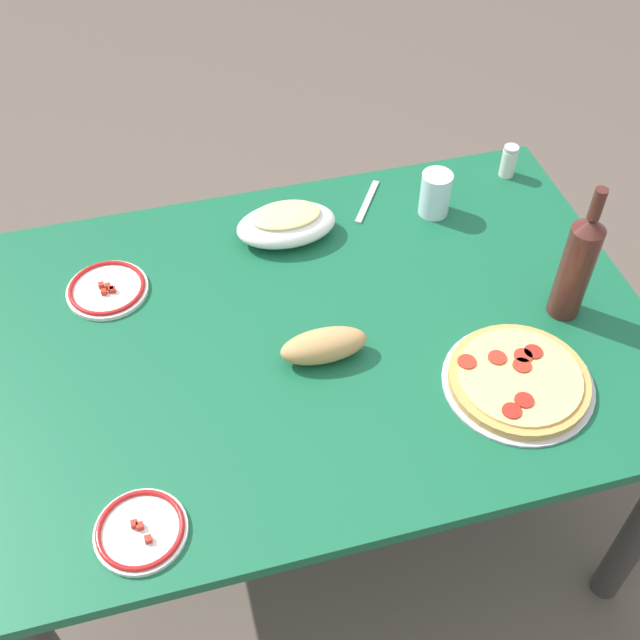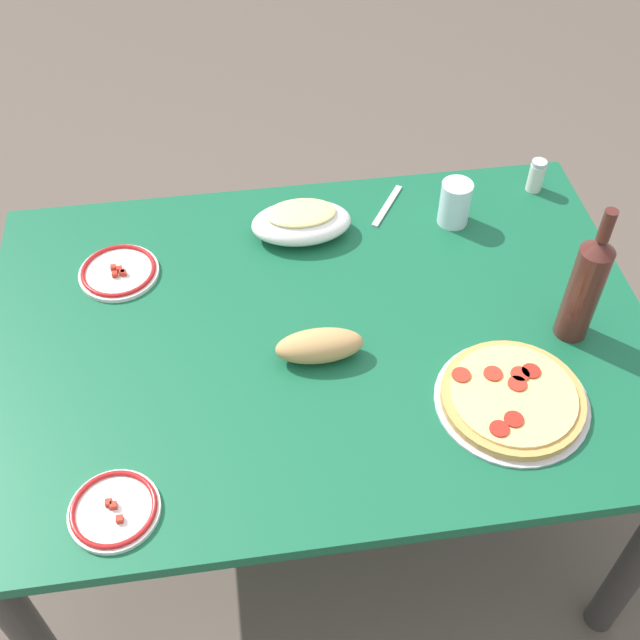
% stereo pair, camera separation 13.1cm
% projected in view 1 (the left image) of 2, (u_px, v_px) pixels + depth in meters
% --- Properties ---
extents(ground_plane, '(8.00, 8.00, 0.00)m').
position_uv_depth(ground_plane, '(320.00, 499.00, 2.24)').
color(ground_plane, brown).
rests_on(ground_plane, ground).
extents(dining_table, '(1.43, 1.00, 0.74)m').
position_uv_depth(dining_table, '(320.00, 360.00, 1.78)').
color(dining_table, '#145938').
rests_on(dining_table, ground).
extents(pepperoni_pizza, '(0.31, 0.31, 0.03)m').
position_uv_depth(pepperoni_pizza, '(519.00, 380.00, 1.59)').
color(pepperoni_pizza, '#B7B7BC').
rests_on(pepperoni_pizza, dining_table).
extents(baked_pasta_dish, '(0.24, 0.15, 0.08)m').
position_uv_depth(baked_pasta_dish, '(285.00, 223.00, 1.87)').
color(baked_pasta_dish, white).
rests_on(baked_pasta_dish, dining_table).
extents(wine_bottle, '(0.07, 0.07, 0.34)m').
position_uv_depth(wine_bottle, '(577.00, 265.00, 1.63)').
color(wine_bottle, '#471E19').
rests_on(wine_bottle, dining_table).
extents(water_glass, '(0.08, 0.08, 0.11)m').
position_uv_depth(water_glass, '(435.00, 194.00, 1.92)').
color(water_glass, silver).
rests_on(water_glass, dining_table).
extents(side_plate_near, '(0.17, 0.17, 0.02)m').
position_uv_depth(side_plate_near, '(141.00, 530.00, 1.37)').
color(side_plate_near, white).
rests_on(side_plate_near, dining_table).
extents(side_plate_far, '(0.18, 0.18, 0.02)m').
position_uv_depth(side_plate_far, '(107.00, 289.00, 1.77)').
color(side_plate_far, white).
rests_on(side_plate_far, dining_table).
extents(bread_loaf, '(0.18, 0.08, 0.07)m').
position_uv_depth(bread_loaf, '(324.00, 346.00, 1.62)').
color(bread_loaf, tan).
rests_on(bread_loaf, dining_table).
extents(spice_shaker, '(0.04, 0.04, 0.09)m').
position_uv_depth(spice_shaker, '(509.00, 161.00, 2.03)').
color(spice_shaker, silver).
rests_on(spice_shaker, dining_table).
extents(fork_left, '(0.11, 0.15, 0.00)m').
position_uv_depth(fork_left, '(367.00, 201.00, 1.98)').
color(fork_left, '#B7B7BC').
rests_on(fork_left, dining_table).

